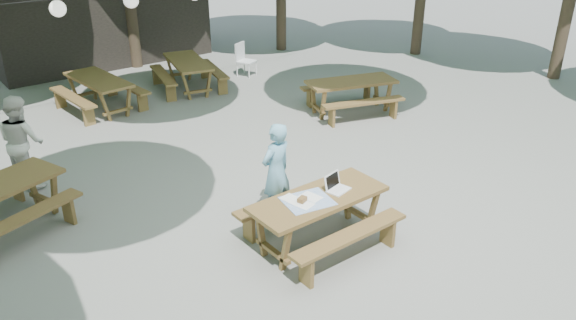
% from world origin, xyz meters
% --- Properties ---
extents(ground, '(80.00, 80.00, 0.00)m').
position_xyz_m(ground, '(0.00, 0.00, 0.00)').
color(ground, slate).
rests_on(ground, ground).
extents(pavilion, '(6.00, 3.00, 2.80)m').
position_xyz_m(pavilion, '(0.50, 10.50, 1.40)').
color(pavilion, black).
rests_on(pavilion, ground).
extents(main_picnic_table, '(2.00, 1.58, 0.75)m').
position_xyz_m(main_picnic_table, '(-0.75, -1.12, 0.39)').
color(main_picnic_table, brown).
rests_on(main_picnic_table, ground).
extents(picnic_table_ne, '(2.30, 2.09, 0.75)m').
position_xyz_m(picnic_table_ne, '(3.30, 2.48, 0.39)').
color(picnic_table_ne, brown).
rests_on(picnic_table_ne, ground).
extents(picnic_table_far_w, '(1.74, 2.06, 0.75)m').
position_xyz_m(picnic_table_far_w, '(-1.15, 6.14, 0.39)').
color(picnic_table_far_w, brown).
rests_on(picnic_table_far_w, ground).
extents(picnic_table_far_e, '(1.98, 2.22, 0.75)m').
position_xyz_m(picnic_table_far_e, '(1.19, 6.22, 0.39)').
color(picnic_table_far_e, brown).
rests_on(picnic_table_far_e, ground).
extents(woman, '(0.62, 0.46, 1.55)m').
position_xyz_m(woman, '(-0.79, -0.17, 0.78)').
color(woman, '#6BA7C4').
rests_on(woman, ground).
extents(second_person, '(0.80, 0.92, 1.60)m').
position_xyz_m(second_person, '(-3.52, 3.32, 0.80)').
color(second_person, silver).
rests_on(second_person, ground).
extents(plastic_chair, '(0.58, 0.58, 0.90)m').
position_xyz_m(plastic_chair, '(2.99, 6.30, 0.26)').
color(plastic_chair, silver).
rests_on(plastic_chair, ground).
extents(laptop, '(0.38, 0.33, 0.24)m').
position_xyz_m(laptop, '(-0.43, -1.11, 0.81)').
color(laptop, white).
rests_on(laptop, main_picnic_table).
extents(tabletop_clutter, '(0.74, 0.66, 0.08)m').
position_xyz_m(tabletop_clutter, '(-0.98, -1.11, 0.76)').
color(tabletop_clutter, '#3466B2').
rests_on(tabletop_clutter, main_picnic_table).
extents(paper_lanterns, '(9.00, 0.34, 0.38)m').
position_xyz_m(paper_lanterns, '(-0.19, 6.00, 2.40)').
color(paper_lanterns, black).
rests_on(paper_lanterns, ground).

